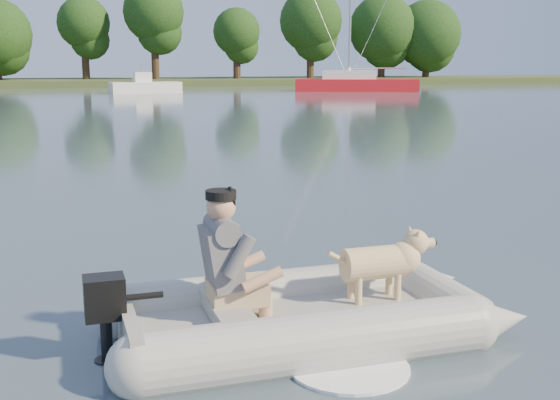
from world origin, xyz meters
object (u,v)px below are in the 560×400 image
object	(u,v)px
dinghy	(307,269)
sailboat	(355,84)
man	(224,253)
dog	(375,268)
motorboat	(145,79)

from	to	relation	value
dinghy	sailboat	world-z (taller)	sailboat
dinghy	sailboat	bearing A→B (deg)	65.65
man	dog	world-z (taller)	man
dinghy	motorboat	bearing A→B (deg)	84.54
man	dog	bearing A→B (deg)	-0.00
man	dog	size ratio (longest dim) A/B	1.16
motorboat	sailboat	world-z (taller)	sailboat
dinghy	dog	world-z (taller)	dinghy
man	sailboat	world-z (taller)	sailboat
dinghy	motorboat	distance (m)	45.93
motorboat	sailboat	bearing A→B (deg)	-11.95
man	motorboat	distance (m)	45.95
dinghy	man	xyz separation A→B (m)	(-0.71, 0.02, 0.19)
dog	motorboat	world-z (taller)	motorboat
man	dog	distance (m)	1.40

